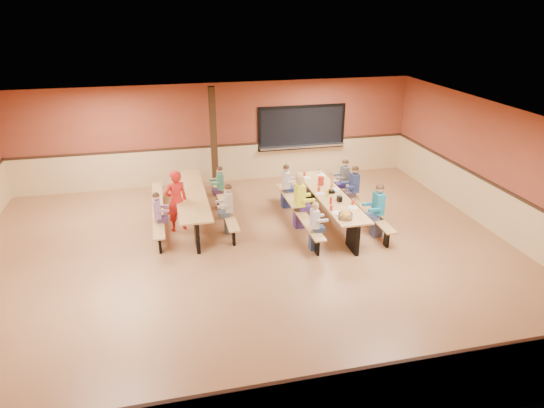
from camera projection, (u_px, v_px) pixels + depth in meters
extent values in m
plane|color=brown|center=(250.00, 257.00, 10.58)|extent=(12.00, 12.00, 0.00)
cube|color=brown|center=(218.00, 134.00, 14.48)|extent=(12.00, 0.04, 3.00)
cube|color=brown|center=(330.00, 352.00, 5.51)|extent=(12.00, 0.04, 3.00)
cube|color=brown|center=(502.00, 172.00, 11.26)|extent=(0.04, 10.00, 3.00)
cube|color=white|center=(247.00, 122.00, 9.41)|extent=(12.00, 10.00, 0.04)
cube|color=black|center=(302.00, 127.00, 14.98)|extent=(2.60, 0.06, 1.20)
cube|color=silver|center=(302.00, 146.00, 15.12)|extent=(2.70, 0.28, 0.06)
cube|color=black|center=(214.00, 139.00, 13.90)|extent=(0.18, 0.18, 3.00)
cube|color=tan|center=(330.00, 195.00, 12.01)|extent=(0.75, 3.60, 0.04)
cube|color=black|center=(353.00, 236.00, 10.76)|extent=(0.08, 0.60, 0.70)
cube|color=black|center=(311.00, 188.00, 13.54)|extent=(0.08, 0.60, 0.70)
cube|color=tan|center=(298.00, 209.00, 11.95)|extent=(0.26, 3.60, 0.04)
cube|color=black|center=(298.00, 217.00, 12.03)|extent=(0.06, 0.18, 0.41)
cube|color=tan|center=(361.00, 203.00, 12.29)|extent=(0.26, 3.60, 0.04)
cube|color=black|center=(360.00, 211.00, 12.38)|extent=(0.06, 0.18, 0.41)
cube|color=tan|center=(191.00, 194.00, 12.09)|extent=(0.75, 3.60, 0.04)
cube|color=black|center=(197.00, 234.00, 10.85)|extent=(0.08, 0.60, 0.70)
cube|color=black|center=(187.00, 186.00, 13.63)|extent=(0.08, 0.60, 0.70)
cube|color=tan|center=(158.00, 208.00, 12.03)|extent=(0.26, 3.60, 0.04)
cube|color=black|center=(159.00, 216.00, 12.12)|extent=(0.06, 0.18, 0.41)
cube|color=tan|center=(224.00, 202.00, 12.38)|extent=(0.26, 3.60, 0.04)
cube|color=black|center=(224.00, 210.00, 12.47)|extent=(0.06, 0.18, 0.41)
imported|color=red|center=(176.00, 201.00, 11.57)|extent=(0.64, 0.51, 1.53)
cylinder|color=#B22517|center=(321.00, 181.00, 12.61)|extent=(0.16, 0.16, 0.22)
cube|color=black|center=(339.00, 199.00, 11.58)|extent=(0.10, 0.14, 0.13)
cylinder|color=yellow|center=(327.00, 193.00, 11.89)|extent=(0.06, 0.06, 0.17)
cylinder|color=#B2140F|center=(331.00, 201.00, 11.43)|extent=(0.06, 0.06, 0.17)
cube|color=black|center=(331.00, 191.00, 12.12)|extent=(0.16, 0.16, 0.06)
cube|color=tan|center=(332.00, 181.00, 12.01)|extent=(0.02, 0.09, 0.50)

